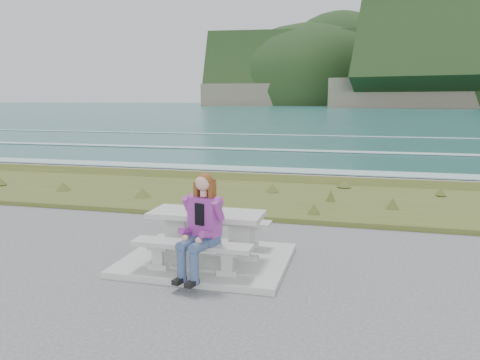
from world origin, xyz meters
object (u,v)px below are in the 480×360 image
(bench_landward, at_px, (192,249))
(seated_woman, at_px, (199,240))
(picnic_table, at_px, (207,222))
(bench_seaward, at_px, (220,225))

(bench_landward, height_order, seated_woman, seated_woman)
(picnic_table, relative_size, bench_seaward, 1.00)
(bench_landward, xyz_separation_m, bench_seaward, (0.00, 1.40, 0.00))
(picnic_table, distance_m, bench_seaward, 0.74)
(bench_landward, height_order, bench_seaward, same)
(picnic_table, distance_m, bench_landward, 0.74)
(picnic_table, relative_size, bench_landward, 1.00)
(picnic_table, relative_size, seated_woman, 1.21)
(bench_seaward, bearing_deg, bench_landward, -90.00)
(bench_seaward, xyz_separation_m, seated_woman, (0.16, -1.54, 0.20))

